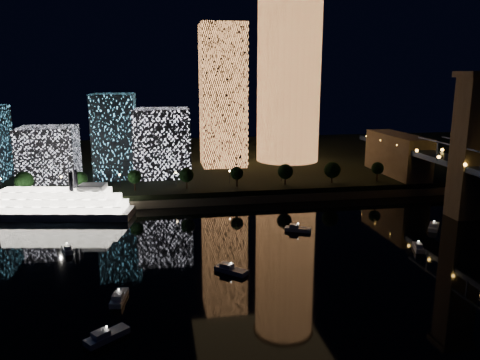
% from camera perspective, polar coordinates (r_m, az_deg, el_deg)
% --- Properties ---
extents(ground, '(520.00, 520.00, 0.00)m').
position_cam_1_polar(ground, '(111.44, 12.59, -13.60)').
color(ground, black).
rests_on(ground, ground).
extents(far_bank, '(420.00, 160.00, 5.00)m').
position_cam_1_polar(far_bank, '(259.22, -0.82, 2.40)').
color(far_bank, black).
rests_on(far_bank, ground).
extents(seawall, '(420.00, 6.00, 3.00)m').
position_cam_1_polar(seawall, '(184.59, 2.99, -2.17)').
color(seawall, '#6B5E4C').
rests_on(seawall, ground).
extents(tower_cylindrical, '(34.00, 34.00, 89.69)m').
position_cam_1_polar(tower_cylindrical, '(243.71, 5.98, 12.90)').
color(tower_cylindrical, '#FD9951').
rests_on(tower_cylindrical, far_bank).
extents(tower_rectangular, '(21.20, 21.20, 67.47)m').
position_cam_1_polar(tower_rectangular, '(229.83, -2.10, 10.18)').
color(tower_rectangular, '#FD9951').
rests_on(tower_rectangular, far_bank).
extents(midrise_blocks, '(100.12, 29.49, 35.99)m').
position_cam_1_polar(midrise_blocks, '(213.73, -19.46, 4.29)').
color(midrise_blocks, white).
rests_on(midrise_blocks, far_bank).
extents(riverboat, '(57.64, 21.14, 17.03)m').
position_cam_1_polar(riverboat, '(176.87, -22.25, -2.82)').
color(riverboat, silver).
rests_on(riverboat, ground).
extents(motorboats, '(119.34, 81.88, 2.78)m').
position_cam_1_polar(motorboats, '(118.02, 7.54, -11.41)').
color(motorboats, silver).
rests_on(motorboats, ground).
extents(esplanade_trees, '(165.70, 6.94, 8.97)m').
position_cam_1_polar(esplanade_trees, '(184.10, -7.35, 0.57)').
color(esplanade_trees, black).
rests_on(esplanade_trees, far_bank).
extents(street_lamps, '(132.70, 0.70, 5.65)m').
position_cam_1_polar(street_lamps, '(190.22, -7.83, 0.51)').
color(street_lamps, black).
rests_on(street_lamps, far_bank).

